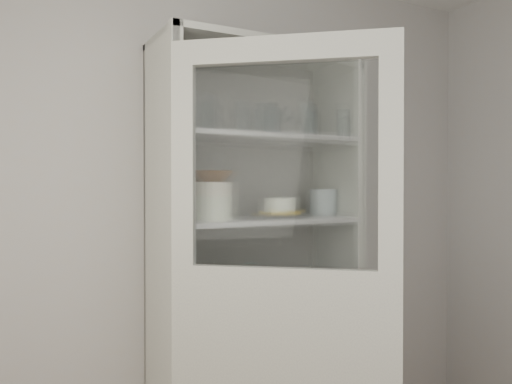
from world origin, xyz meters
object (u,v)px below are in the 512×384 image
glass_platter (280,215)px  cream_bowl (210,189)px  white_ramekin (280,205)px  measuring_cups (248,298)px  teal_jar (240,286)px  tin_box (282,371)px  goblet_3 (294,125)px  mug_teal (264,286)px  cupboard_door (283,326)px  yellow_trivet (280,213)px  pantry_cabinet (250,280)px  plate_stack_back (187,213)px  mug_white (321,289)px  terracotta_bowl (210,176)px  cream_dish (221,377)px  goblet_0 (179,119)px  grey_bowl_stack (323,202)px  white_canister (185,292)px  goblet_1 (261,120)px  plate_stack_front (210,208)px  goblet_2 (285,122)px  mug_blue (301,286)px

glass_platter → cream_bowl: bearing=-174.0°
white_ramekin → measuring_cups: white_ramekin is taller
white_ramekin → teal_jar: (-0.18, 0.07, -0.40)m
white_ramekin → tin_box: size_ratio=0.71×
cream_bowl → glass_platter: cream_bowl is taller
goblet_3 → mug_teal: size_ratio=1.57×
cupboard_door → mug_teal: bearing=107.3°
glass_platter → white_ramekin: 0.05m
yellow_trivet → pantry_cabinet: bearing=142.2°
plate_stack_back → mug_white: bearing=-21.9°
terracotta_bowl → yellow_trivet: terracotta_bowl is taller
mug_white → cream_dish: bearing=161.7°
cream_bowl → mug_white: cream_bowl is taller
goblet_0 → grey_bowl_stack: bearing=-6.2°
cupboard_door → white_canister: (-0.20, 0.55, 0.05)m
goblet_1 → cupboard_door: bearing=-110.5°
tin_box → pantry_cabinet: bearing=138.6°
plate_stack_back → cream_bowl: bearing=-77.2°
white_ramekin → mug_teal: size_ratio=1.47×
goblet_0 → white_ramekin: goblet_0 is taller
yellow_trivet → goblet_0: bearing=165.8°
pantry_cabinet → glass_platter: pantry_cabinet is taller
goblet_0 → cream_bowl: (0.09, -0.16, -0.33)m
plate_stack_front → white_ramekin: plate_stack_front is taller
white_ramekin → cream_dish: bearing=173.5°
goblet_2 → tin_box: goblet_2 is taller
plate_stack_back → cream_bowl: size_ratio=0.96×
yellow_trivet → cream_dish: bearing=173.5°
glass_platter → grey_bowl_stack: 0.30m
grey_bowl_stack → white_canister: (-0.77, 0.03, -0.41)m
cupboard_door → terracotta_bowl: 0.74m
cupboard_door → goblet_1: cupboard_door is taller
cupboard_door → measuring_cups: size_ratio=21.27×
pantry_cabinet → grey_bowl_stack: 0.57m
pantry_cabinet → goblet_3: size_ratio=12.56×
goblet_2 → goblet_3: 0.05m
mug_blue → terracotta_bowl: bearing=173.3°
mug_blue → mug_teal: size_ratio=1.22×
pantry_cabinet → cream_dish: pantry_cabinet is taller
mug_blue → cream_dish: bearing=162.8°
yellow_trivet → teal_jar: 0.41m
goblet_3 → cream_bowl: 0.66m
glass_platter → tin_box: size_ratio=1.50×
cupboard_door → goblet_1: bearing=108.7°
cupboard_door → goblet_3: size_ratio=11.96×
cream_dish → measuring_cups: bearing=-23.0°
mug_white → cream_dish: mug_white is taller
cupboard_door → mug_blue: (0.37, 0.44, 0.04)m
cream_bowl → yellow_trivet: size_ratio=1.27×
goblet_3 → measuring_cups: 0.94m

